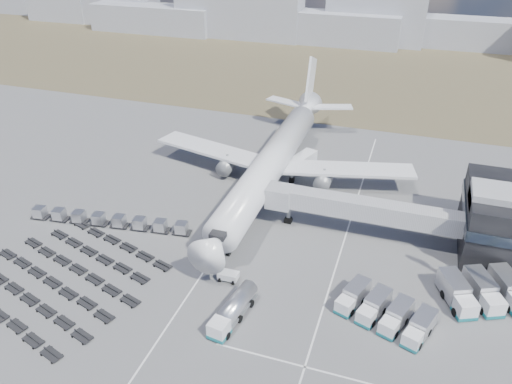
% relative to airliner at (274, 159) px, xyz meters
% --- Properties ---
extents(ground, '(420.00, 420.00, 0.00)m').
position_rel_airliner_xyz_m(ground, '(0.00, -32.38, -5.29)').
color(ground, '#565659').
rests_on(ground, ground).
extents(grass_strip, '(420.00, 90.00, 0.01)m').
position_rel_airliner_xyz_m(grass_strip, '(0.00, 77.62, -5.29)').
color(grass_strip, '#48402B').
rests_on(grass_strip, ground).
extents(lane_markings, '(47.12, 110.00, 0.01)m').
position_rel_airliner_xyz_m(lane_markings, '(9.77, -29.38, -5.29)').
color(lane_markings, silver).
rests_on(lane_markings, ground).
extents(jet_bridge, '(30.30, 3.80, 7.05)m').
position_rel_airliner_xyz_m(jet_bridge, '(15.90, -11.95, -0.24)').
color(jet_bridge, '#939399').
rests_on(jet_bridge, ground).
extents(airliner, '(51.59, 64.53, 17.62)m').
position_rel_airliner_xyz_m(airliner, '(0.00, 0.00, 0.00)').
color(airliner, silver).
rests_on(airliner, ground).
extents(skyline, '(306.76, 24.91, 22.71)m').
position_rel_airliner_xyz_m(skyline, '(-22.45, 116.61, 2.42)').
color(skyline, '#9699A4').
rests_on(skyline, ground).
extents(fuel_tanker, '(3.70, 9.54, 3.01)m').
position_rel_airliner_xyz_m(fuel_tanker, '(5.42, -35.75, -3.79)').
color(fuel_tanker, silver).
rests_on(fuel_tanker, ground).
extents(pushback_tug, '(2.87, 1.64, 1.33)m').
position_rel_airliner_xyz_m(pushback_tug, '(2.06, -28.80, -4.63)').
color(pushback_tug, silver).
rests_on(pushback_tug, ground).
extents(catering_truck, '(4.58, 7.04, 3.00)m').
position_rel_airliner_xyz_m(catering_truck, '(3.86, 8.09, -3.76)').
color(catering_truck, silver).
rests_on(catering_truck, ground).
extents(service_trucks_near, '(12.79, 9.74, 2.52)m').
position_rel_airliner_xyz_m(service_trucks_near, '(23.80, -29.72, -3.92)').
color(service_trucks_near, silver).
rests_on(service_trucks_near, ground).
extents(service_trucks_far, '(12.12, 10.92, 3.01)m').
position_rel_airliner_xyz_m(service_trucks_far, '(35.79, -22.01, -3.65)').
color(service_trucks_far, silver).
rests_on(service_trucks_far, ground).
extents(uld_row, '(27.94, 5.48, 1.89)m').
position_rel_airliner_xyz_m(uld_row, '(-21.60, -22.23, -4.16)').
color(uld_row, black).
rests_on(uld_row, ground).
extents(baggage_dollies, '(29.27, 27.12, 0.67)m').
position_rel_airliner_xyz_m(baggage_dollies, '(-20.59, -35.94, -4.96)').
color(baggage_dollies, black).
rests_on(baggage_dollies, ground).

